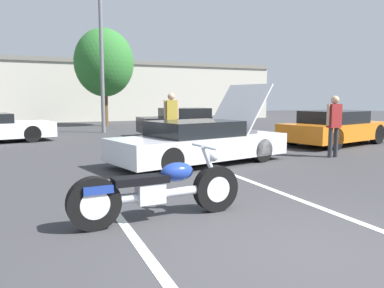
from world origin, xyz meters
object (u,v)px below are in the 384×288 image
parked_car_right_row (335,128)px  parked_car_mid_row (187,122)px  tree_background (104,63)px  motorcycle (159,190)px  spectator_by_show_car (171,115)px  spectator_near_motorcycle (334,121)px  show_car_hood_open (201,142)px  light_pole (103,44)px

parked_car_right_row → parked_car_mid_row: size_ratio=1.10×
tree_background → motorcycle: (-2.51, -17.88, -3.31)m
motorcycle → parked_car_mid_row: bearing=61.9°
tree_background → spectator_by_show_car: (0.24, -10.81, -2.62)m
parked_car_mid_row → parked_car_right_row: bearing=-51.7°
spectator_near_motorcycle → motorcycle: bearing=-152.0°
parked_car_mid_row → spectator_by_show_car: spectator_by_show_car is taller
show_car_hood_open → light_pole: bearing=80.6°
tree_background → show_car_hood_open: size_ratio=1.19×
tree_background → spectator_near_motorcycle: 15.29m
tree_background → parked_car_mid_row: 8.40m
light_pole → tree_background: light_pole is taller
tree_background → motorcycle: size_ratio=2.36×
light_pole → spectator_by_show_car: light_pole is taller
light_pole → show_car_hood_open: bearing=-86.0°
light_pole → spectator_near_motorcycle: bearing=-66.3°
spectator_near_motorcycle → spectator_by_show_car: 5.09m
parked_car_mid_row → spectator_by_show_car: 3.88m
light_pole → parked_car_mid_row: (3.01, -3.04, -3.58)m
light_pole → show_car_hood_open: size_ratio=1.58×
light_pole → spectator_near_motorcycle: (4.45, -10.16, -3.17)m
show_car_hood_open → tree_background: bearing=76.0°
tree_background → show_car_hood_open: tree_background is taller
motorcycle → spectator_by_show_car: spectator_by_show_car is taller
parked_car_right_row → spectator_near_motorcycle: 3.15m
parked_car_mid_row → spectator_near_motorcycle: (1.45, -7.12, 0.42)m
parked_car_mid_row → spectator_by_show_car: bearing=-118.6°
tree_background → parked_car_mid_row: tree_background is taller
show_car_hood_open → spectator_near_motorcycle: 3.85m
motorcycle → light_pole: bearing=79.0°
light_pole → motorcycle: bearing=-97.2°
light_pole → motorcycle: (-1.69, -13.43, -3.78)m
parked_car_mid_row → tree_background: bearing=108.1°
parked_car_right_row → spectator_near_motorcycle: (-2.19, -2.21, 0.43)m
tree_background → parked_car_right_row: 14.05m
parked_car_right_row → spectator_by_show_car: spectator_by_show_car is taller
parked_car_right_row → tree_background: bearing=100.9°
parked_car_right_row → spectator_near_motorcycle: spectator_near_motorcycle is taller
light_pole → spectator_near_motorcycle: size_ratio=4.47×
parked_car_right_row → spectator_by_show_car: (-5.58, 1.59, 0.50)m
spectator_by_show_car → parked_car_mid_row: bearing=59.6°
show_car_hood_open → parked_car_right_row: show_car_hood_open is taller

